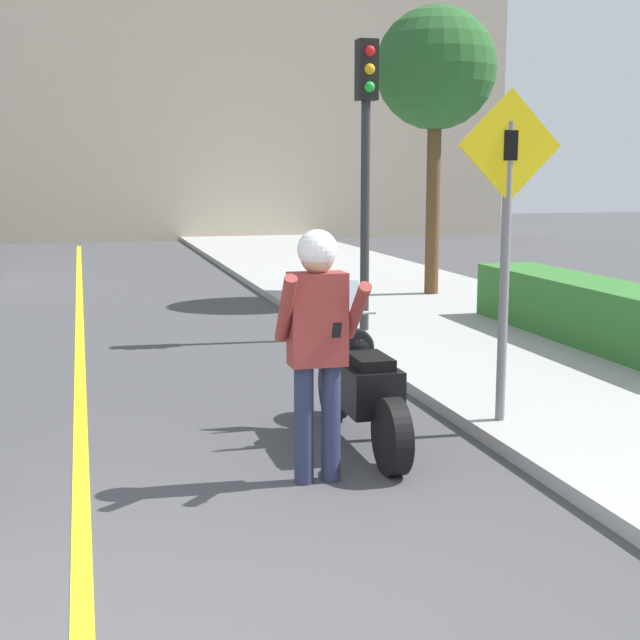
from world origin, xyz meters
TOP-DOWN VIEW (x-y plane):
  - sidewalk_curb at (4.80, 4.00)m, footprint 4.40×44.00m
  - road_center_line at (-0.60, 6.00)m, footprint 0.12×36.00m
  - building_backdrop at (0.00, 26.00)m, footprint 28.00×1.20m
  - motorcycle at (1.62, 2.95)m, footprint 0.62×2.14m
  - person_biker at (1.05, 2.14)m, footprint 0.59×0.49m
  - crossing_sign at (2.87, 2.91)m, footprint 0.91×0.08m
  - traffic_light at (3.10, 7.39)m, footprint 0.26×0.30m
  - hedge_row at (5.60, 5.81)m, footprint 0.90×4.97m
  - street_tree at (5.34, 10.56)m, footprint 2.04×2.04m

SIDE VIEW (x-z plane):
  - road_center_line at x=-0.60m, z-range 0.00..0.01m
  - sidewalk_curb at x=4.80m, z-range 0.00..0.12m
  - motorcycle at x=1.62m, z-range -0.15..1.13m
  - hedge_row at x=5.60m, z-range 0.12..0.87m
  - person_biker at x=1.05m, z-range 0.22..2.04m
  - crossing_sign at x=2.87m, z-range 0.40..3.15m
  - traffic_light at x=3.10m, z-range 0.85..4.61m
  - street_tree at x=5.34m, z-range 1.47..6.30m
  - building_backdrop at x=0.00m, z-range 0.00..9.68m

